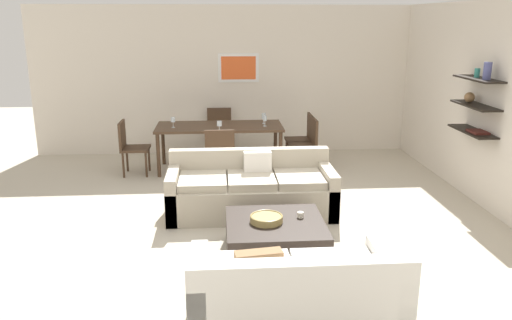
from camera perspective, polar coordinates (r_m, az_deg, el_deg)
name	(u,v)px	position (r m, az deg, el deg)	size (l,w,h in m)	color
ground_plane	(263,222)	(6.43, 0.78, -6.92)	(18.00, 18.00, 0.00)	#BCB29E
back_wall_unit	(263,80)	(9.55, 0.75, 8.91)	(8.40, 0.09, 2.70)	silver
right_wall_shelf_unit	(484,104)	(7.50, 24.21, 5.71)	(0.34, 8.20, 2.70)	silver
sofa_beige	(251,191)	(6.63, -0.55, -3.51)	(2.13, 0.90, 0.78)	#B2A893
loveseat_white	(295,297)	(4.26, 4.33, -15.06)	(1.69, 0.90, 0.78)	white
coffee_table	(275,238)	(5.52, 2.17, -8.73)	(1.04, 1.01, 0.38)	black
decorative_bowl	(266,218)	(5.42, 1.17, -6.55)	(0.35, 0.35, 0.08)	#99844C
candle_jar	(300,215)	(5.56, 5.00, -6.13)	(0.07, 0.07, 0.06)	silver
dining_table	(219,129)	(8.47, -4.12, 3.44)	(2.08, 0.87, 0.75)	#422D1E
dining_chair_right_near	(307,141)	(8.45, 5.77, 2.11)	(0.44, 0.44, 0.88)	#422D1E
dining_chair_head	(219,129)	(9.34, -4.12, 3.45)	(0.44, 0.44, 0.88)	#422D1E
dining_chair_left_near	(130,144)	(8.45, -13.94, 1.73)	(0.44, 0.44, 0.88)	#422D1E
dining_chair_right_far	(303,136)	(8.83, 5.34, 2.71)	(0.44, 0.44, 0.88)	#422D1E
dining_chair_foot	(220,153)	(7.70, -4.06, 0.81)	(0.44, 0.44, 0.88)	#422D1E
wine_glass_foot	(219,124)	(8.07, -4.13, 4.06)	(0.08, 0.08, 0.15)	silver
wine_glass_left_near	(173,120)	(8.36, -9.28, 4.43)	(0.07, 0.07, 0.17)	silver
wine_glass_right_near	(265,119)	(8.36, 1.00, 4.64)	(0.06, 0.06, 0.18)	silver
wine_glass_right_far	(264,116)	(8.58, 0.87, 4.92)	(0.07, 0.07, 0.17)	silver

